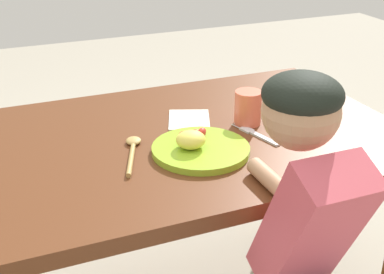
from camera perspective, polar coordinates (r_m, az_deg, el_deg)
The scene contains 6 objects.
dining_table at distance 1.60m, azimuth -3.82°, elevation -2.92°, with size 1.47×0.85×0.76m.
plate at distance 1.48m, azimuth 0.72°, elevation -1.10°, with size 0.27×0.27×0.07m.
fork at distance 1.59m, azimuth 6.85°, elevation 0.26°, with size 0.07×0.19×0.01m.
spoon at distance 1.49m, azimuth -6.32°, elevation -1.34°, with size 0.11×0.22×0.02m.
drinking_cup at distance 1.65m, azimuth 5.94°, elevation 3.11°, with size 0.08×0.08×0.11m, color #E7694E.
napkin at distance 1.68m, azimuth -0.31°, elevation 1.85°, with size 0.13×0.16×0.00m, color white.
Camera 1 is at (-0.44, -1.34, 1.43)m, focal length 50.34 mm.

